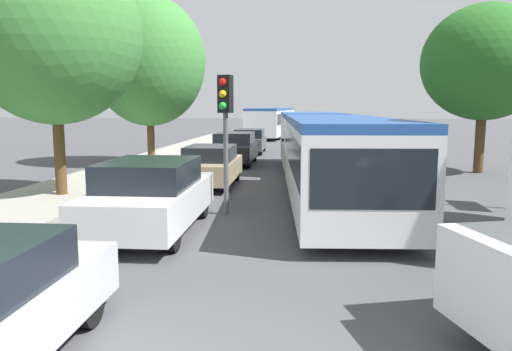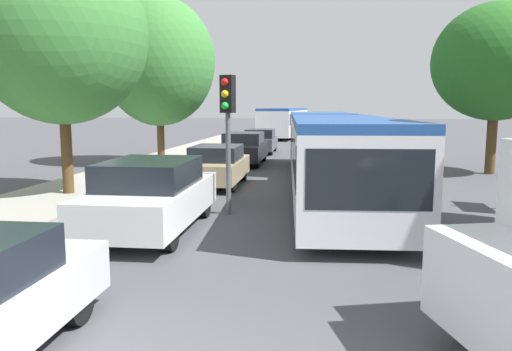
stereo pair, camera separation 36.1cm
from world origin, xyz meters
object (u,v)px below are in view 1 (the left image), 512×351
Objects in this scene: queued_car_white at (151,196)px; queued_car_black at (235,148)px; city_bus_rear at (272,120)px; traffic_light at (225,113)px; tree_left_far at (147,65)px; queued_car_graphite at (250,141)px; queued_car_tan at (211,166)px; articulated_bus at (323,146)px; tree_left_mid at (53,33)px; tree_right_mid at (486,65)px.

queued_car_white is 1.05× the size of queued_car_black.
traffic_light is at bearing -173.27° from city_bus_rear.
city_bus_rear is at bearing -1.57° from queued_car_black.
queued_car_white is 0.60× the size of tree_left_far.
traffic_light is (1.38, -10.49, 1.76)m from queued_car_black.
queued_car_graphite is 1.16× the size of traffic_light.
city_bus_rear is 2.93× the size of queued_car_tan.
traffic_light reaches higher than queued_car_black.
city_bus_rear is (-3.72, 26.01, 0.04)m from articulated_bus.
articulated_bus reaches higher than queued_car_black.
city_bus_rear reaches higher than queued_car_white.
tree_left_far is (-3.93, 11.92, 3.69)m from queued_car_white.
city_bus_rear is 32.24m from queued_car_white.
articulated_bus is 7.29m from queued_car_white.
queued_car_white is at bearing -35.70° from articulated_bus.
tree_left_mid is 0.96× the size of tree_left_far.
traffic_light is (1.25, -4.34, 1.81)m from queued_car_tan.
tree_right_mid is at bearing -67.89° from queued_car_tan.
traffic_light is (1.26, -30.37, 1.08)m from city_bus_rear.
city_bus_rear is 3.39× the size of traffic_light.
queued_car_tan is 6.18m from tree_left_mid.
city_bus_rear is 30.41m from traffic_light.
articulated_bus is at bearing 166.67° from traffic_light.
traffic_light reaches higher than queued_car_white.
queued_car_white reaches higher than queued_car_black.
articulated_bus is 8.69m from tree_left_mid.
traffic_light reaches higher than queued_car_graphite.
queued_car_white is 0.62× the size of tree_left_mid.
queued_car_black is at bearing -156.35° from traffic_light.
tree_right_mid is (10.17, -7.30, 3.53)m from queued_car_graphite.
queued_car_tan is at bearing -156.66° from tree_right_mid.
queued_car_white reaches higher than queued_car_tan.
queued_car_graphite is (-0.08, 17.85, -0.10)m from queued_car_white.
tree_left_far reaches higher than queued_car_black.
queued_car_white is at bearing 179.02° from queued_car_graphite.
tree_left_far is (-3.86, -5.93, 3.78)m from queued_car_graphite.
queued_car_white is 17.85m from queued_car_graphite.
traffic_light is at bearing -35.76° from queued_car_white.
queued_car_black is (-0.09, 12.35, -0.04)m from queued_car_white.
traffic_light is (-2.46, -4.35, 1.13)m from articulated_bus.
queued_car_tan is 0.60× the size of tree_right_mid.
queued_car_graphite is 15.41m from tree_left_mid.
queued_car_white is 6.21m from queued_car_tan.
tree_left_far is at bearing 95.26° from queued_car_black.
queued_car_white is at bearing -175.69° from city_bus_rear.
articulated_bus reaches higher than queued_car_graphite.
queued_car_tan is 1.00× the size of queued_car_graphite.
city_bus_rear is at bearing -1.64° from queued_car_graphite.
articulated_bus is 2.45× the size of tree_right_mid.
tree_left_mid is (-3.83, -2.78, 3.97)m from queued_car_tan.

